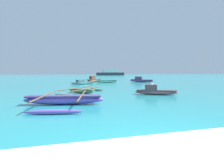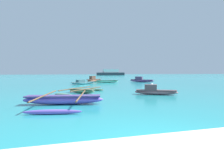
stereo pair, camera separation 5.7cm
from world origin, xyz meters
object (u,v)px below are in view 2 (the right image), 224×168
Objects in this scene: moored_boat_6 at (83,83)px; mooring_buoy_0 at (152,85)px; moored_boat_0 at (107,81)px; moored_boat_1 at (64,100)px; moored_boat_3 at (94,80)px; moored_boat_5 at (82,91)px; moored_boat_2 at (155,91)px; moored_boat_4 at (141,80)px; distant_ferry at (111,73)px.

moored_boat_6 reaches higher than mooring_buoy_0.
moored_boat_1 is (-6.36, -17.39, 0.02)m from moored_boat_0.
moored_boat_1 is 13.06× the size of mooring_buoy_0.
moored_boat_3 is 0.69× the size of moored_boat_5.
moored_boat_5 is (1.33, 4.71, -0.07)m from moored_boat_1.
moored_boat_1 is 1.61× the size of moored_boat_3.
moored_boat_2 is at bearing -104.35° from moored_boat_6.
moored_boat_3 reaches higher than moored_boat_6.
moored_boat_3 is at bearing -153.92° from moored_boat_4.
moored_boat_3 is at bearing -106.91° from distant_ferry.
moored_boat_5 is 1.20× the size of moored_boat_6.
mooring_buoy_0 is 68.83m from distant_ferry.
moored_boat_3 is 7.95m from moored_boat_4.
moored_boat_3 is at bearing 115.62° from mooring_buoy_0.
moored_boat_5 is 9.51m from mooring_buoy_0.
moored_boat_5 is at bearing -128.38° from moored_boat_6.
mooring_buoy_0 is at bearing -105.96° from moored_boat_3.
moored_boat_2 reaches higher than mooring_buoy_0.
moored_boat_0 is 0.74× the size of moored_boat_1.
moored_boat_2 is (0.19, -15.08, 0.04)m from moored_boat_0.
moored_boat_0 is 13.64m from moored_boat_5.
mooring_buoy_0 is at bearing -100.20° from distant_ferry.
moored_boat_5 is 0.32× the size of distant_ferry.
moored_boat_4 is at bearing 65.69° from moored_boat_1.
moored_boat_3 is (4.65, 19.78, 0.11)m from moored_boat_1.
distant_ferry is (21.98, 76.79, 1.00)m from moored_boat_1.
moored_boat_0 is 1.04× the size of moored_boat_4.
moored_boat_4 reaches higher than moored_boat_0.
moored_boat_1 is at bearing -144.81° from moored_boat_3.
moored_boat_6 is (2.37, 15.00, -0.02)m from moored_boat_1.
moored_boat_6 is at bearing 135.37° from moored_boat_2.
mooring_buoy_0 is at bearing -64.43° from moored_boat_4.
distant_ferry is at bearing 114.46° from moored_boat_5.
distant_ferry is (12.18, 67.74, 1.06)m from mooring_buoy_0.
moored_boat_6 is at bearing 91.64° from moored_boat_1.
moored_boat_5 is at bearing -152.83° from mooring_buoy_0.
moored_boat_4 is at bearing -57.41° from moored_boat_3.
distant_ferry is (17.33, 57.01, 0.89)m from moored_boat_3.
moored_boat_1 is 4.90m from moored_boat_5.
moored_boat_2 is 16.34m from moored_boat_4.
distant_ferry is (15.61, 59.40, 1.02)m from moored_boat_0.
distant_ferry reaches higher than moored_boat_5.
moored_boat_3 reaches higher than moored_boat_4.
moored_boat_6 is at bearing 141.33° from mooring_buoy_0.
moored_boat_2 is 13.35m from moored_boat_6.
moored_boat_3 is 15.43m from moored_boat_5.
mooring_buoy_0 is at bearing -64.04° from moored_boat_0.
moored_boat_4 is 16.93m from moored_boat_5.
moored_boat_2 is at bearing -125.35° from moored_boat_3.
distant_ferry is at bearing 39.77° from moored_boat_6.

